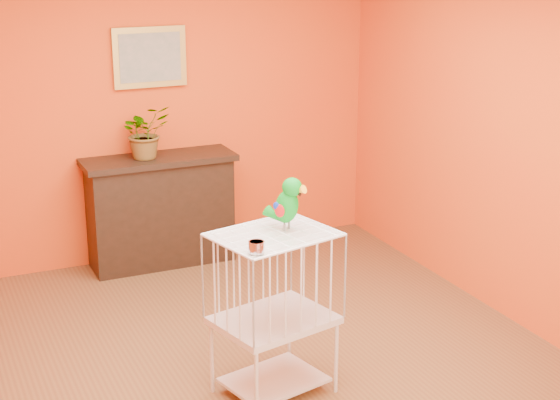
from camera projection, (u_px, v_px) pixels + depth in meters
name	position (u px, v px, depth m)	size (l,w,h in m)	color
ground	(255.00, 365.00, 5.67)	(4.50, 4.50, 0.00)	brown
room_shell	(253.00, 131.00, 5.20)	(4.50, 4.50, 4.50)	#CC4913
console_cabinet	(161.00, 211.00, 7.28)	(1.28, 0.46, 0.95)	black
potted_plant	(144.00, 137.00, 7.09)	(0.40, 0.44, 0.34)	#26722D
framed_picture	(150.00, 57.00, 7.08)	(0.62, 0.04, 0.50)	gold
birdcage	(274.00, 312.00, 5.18)	(0.78, 0.66, 1.04)	beige
feed_cup	(256.00, 247.00, 4.72)	(0.09, 0.09, 0.06)	silver
parrot	(287.00, 203.00, 5.06)	(0.22, 0.27, 0.33)	#59544C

